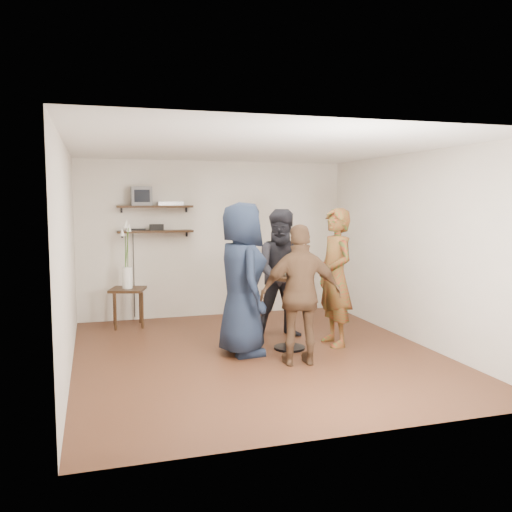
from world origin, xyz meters
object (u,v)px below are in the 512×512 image
(side_table, at_px, (128,295))
(person_plaid, at_px, (335,277))
(dvd_deck, at_px, (170,203))
(person_brown, at_px, (301,295))
(crt_monitor, at_px, (141,196))
(radio, at_px, (157,227))
(drinks_table, at_px, (290,302))
(person_navy, at_px, (242,279))
(person_dark, at_px, (284,273))

(side_table, height_order, person_plaid, person_plaid)
(dvd_deck, distance_m, person_brown, 3.29)
(crt_monitor, bearing_deg, side_table, -128.07)
(radio, xyz_separation_m, side_table, (-0.50, -0.34, -1.02))
(dvd_deck, bearing_deg, radio, 180.00)
(side_table, bearing_deg, drinks_table, -44.31)
(side_table, relative_size, drinks_table, 0.64)
(crt_monitor, relative_size, dvd_deck, 0.80)
(person_plaid, height_order, person_brown, person_plaid)
(dvd_deck, xyz_separation_m, drinks_table, (1.23, -2.25, -1.27))
(crt_monitor, xyz_separation_m, person_plaid, (2.35, -2.22, -1.09))
(dvd_deck, relative_size, person_plaid, 0.22)
(radio, bearing_deg, person_plaid, -46.28)
(side_table, xyz_separation_m, person_plaid, (2.62, -1.88, 0.42))
(radio, height_order, person_navy, person_navy)
(person_plaid, relative_size, person_navy, 0.96)
(drinks_table, bearing_deg, crt_monitor, 126.92)
(crt_monitor, xyz_separation_m, person_navy, (1.03, -2.29, -1.05))
(radio, relative_size, side_table, 0.35)
(crt_monitor, xyz_separation_m, person_brown, (1.59, -2.90, -1.18))
(person_dark, bearing_deg, drinks_table, -90.00)
(radio, xyz_separation_m, person_navy, (0.80, -2.29, -0.55))
(radio, bearing_deg, person_brown, -64.94)
(crt_monitor, bearing_deg, radio, 0.00)
(radio, relative_size, person_navy, 0.11)
(radio, bearing_deg, side_table, -145.67)
(crt_monitor, xyz_separation_m, person_dark, (1.84, -1.61, -1.10))
(side_table, relative_size, person_navy, 0.32)
(side_table, bearing_deg, person_navy, -56.37)
(dvd_deck, bearing_deg, person_brown, -68.67)
(person_navy, height_order, person_brown, person_navy)
(person_navy, bearing_deg, radio, 15.98)
(dvd_deck, relative_size, drinks_table, 0.41)
(radio, height_order, person_brown, person_brown)
(person_plaid, bearing_deg, crt_monitor, -136.14)
(radio, xyz_separation_m, drinks_table, (1.46, -2.25, -0.89))
(crt_monitor, xyz_separation_m, drinks_table, (1.69, -2.25, -1.39))
(crt_monitor, height_order, drinks_table, crt_monitor)
(side_table, distance_m, person_brown, 3.18)
(dvd_deck, bearing_deg, person_navy, -75.93)
(person_brown, bearing_deg, drinks_table, -90.00)
(radio, height_order, person_plaid, person_plaid)
(person_brown, bearing_deg, crt_monitor, -52.57)
(person_navy, bearing_deg, person_plaid, -90.20)
(person_dark, height_order, person_brown, person_dark)
(side_table, distance_m, person_plaid, 3.25)
(radio, relative_size, person_dark, 0.12)
(side_table, height_order, drinks_table, drinks_table)
(crt_monitor, bearing_deg, person_navy, -65.78)
(person_dark, bearing_deg, side_table, 162.37)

